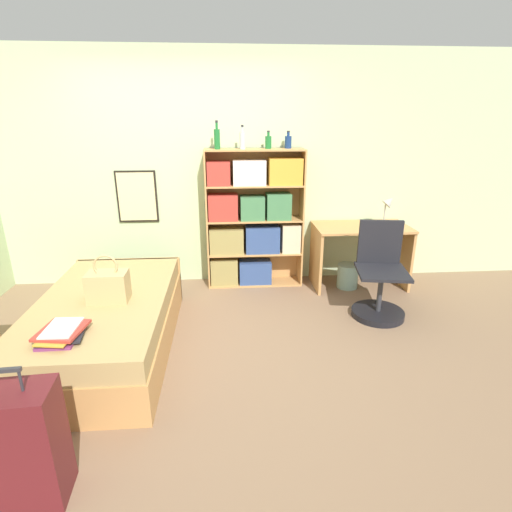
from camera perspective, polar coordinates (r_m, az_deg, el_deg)
The scene contains 15 objects.
ground_plane at distance 3.63m, azimuth -10.34°, elevation -12.54°, with size 14.00×14.00×0.00m, color #84664C.
wall_back at distance 4.67m, azimuth -9.49°, elevation 11.74°, with size 10.00×0.09×2.60m.
bed at distance 3.65m, azimuth -20.54°, elevation -8.95°, with size 1.05×1.92×0.49m.
handbag at distance 3.40m, azimuth -20.38°, elevation -4.04°, with size 0.31×0.20×0.39m.
book_stack_on_bed at distance 3.02m, azimuth -26.01°, elevation -9.83°, with size 0.31×0.37×0.07m.
suitcase at distance 2.54m, azimuth -32.39°, elevation -22.23°, with size 0.57×0.29×0.80m.
bookcase at distance 4.56m, azimuth -0.59°, elevation 5.09°, with size 1.09×0.29×1.56m.
bottle_green at distance 4.39m, azimuth -5.59°, elevation 16.39°, with size 0.06×0.06×0.29m.
bottle_brown at distance 4.38m, azimuth -1.96°, elevation 16.24°, with size 0.06×0.06×0.25m.
bottle_clear at distance 4.44m, azimuth 1.77°, elevation 15.99°, with size 0.07×0.07×0.19m.
bottle_blue at distance 4.51m, azimuth 4.61°, elevation 15.97°, with size 0.07×0.07×0.18m.
desk at distance 4.75m, azimuth 14.69°, elevation 1.52°, with size 1.07×0.58×0.72m.
desk_lamp at distance 4.72m, azimuth 18.37°, elevation 6.81°, with size 0.19×0.14×0.36m.
desk_chair at distance 4.16m, azimuth 17.18°, elevation -4.24°, with size 0.54×0.54×0.93m.
waste_bin at distance 4.77m, azimuth 12.94°, elevation -2.79°, with size 0.24×0.24×0.28m.
Camera 1 is at (0.41, -3.06, 1.90)m, focal length 28.00 mm.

